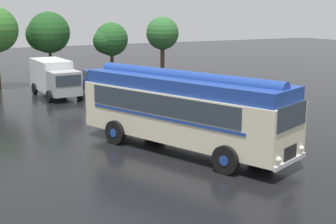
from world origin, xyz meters
name	(u,v)px	position (x,y,z in m)	size (l,w,h in m)	color
ground_plane	(203,148)	(0.00, 0.00, 0.00)	(120.00, 120.00, 0.00)	black
vintage_bus	(184,108)	(-0.96, 0.09, 1.89)	(6.22, 10.24, 3.49)	beige
car_near_left	(97,82)	(-0.10, 15.13, 0.85)	(2.16, 4.30, 1.66)	navy
car_mid_left	(134,80)	(2.62, 14.73, 0.85)	(2.02, 4.23, 1.66)	#4C5156
box_van	(54,77)	(-3.07, 15.50, 1.36)	(2.67, 5.90, 2.50)	silver
tree_centre	(47,33)	(-2.24, 21.19, 4.09)	(3.47, 3.31, 5.81)	#4C3823
tree_right_of_centre	(110,40)	(2.96, 20.95, 3.42)	(3.04, 2.82, 4.89)	#4C3823
tree_far_right	(162,34)	(7.92, 21.05, 3.81)	(2.92, 2.92, 5.33)	#4C3823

